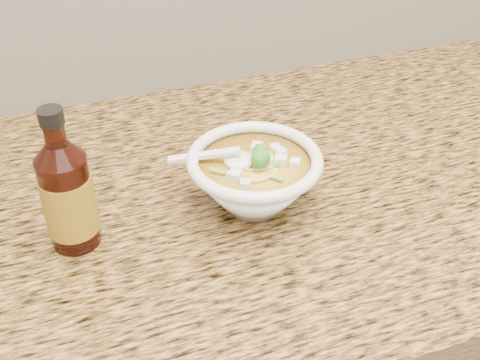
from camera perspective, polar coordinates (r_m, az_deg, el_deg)
name	(u,v)px	position (r m, az deg, el deg)	size (l,w,h in m)	color
counter_slab	(298,181)	(0.89, 5.52, -0.13)	(4.00, 0.68, 0.04)	#A26B3B
soup_bowl	(254,179)	(0.78, 1.36, 0.07)	(0.19, 0.18, 0.10)	white
hot_sauce_bottle	(68,196)	(0.74, -16.01, -1.46)	(0.07, 0.07, 0.19)	#340D07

